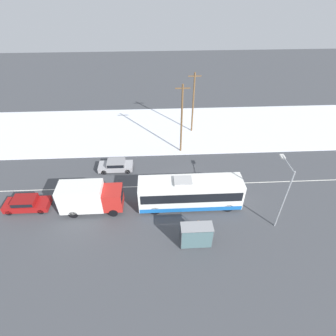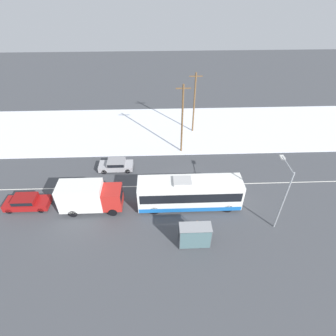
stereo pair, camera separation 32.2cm
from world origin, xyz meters
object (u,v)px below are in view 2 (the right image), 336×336
utility_pole_snowlot (194,103)px  city_bus (190,193)px  box_truck (89,196)px  pedestrian_at_stop (197,226)px  streetlamp (284,190)px  sedan_car (116,165)px  utility_pole_roadside (182,119)px  parked_car_near_truck (27,202)px  bus_shelter (195,235)px

utility_pole_snowlot → city_bus: bearing=-97.8°
box_truck → pedestrian_at_stop: (10.56, -3.67, -0.68)m
city_bus → pedestrian_at_stop: (0.32, -3.85, -0.59)m
city_bus → streetlamp: (8.05, -2.70, 2.70)m
city_bus → sedan_car: 10.63m
utility_pole_roadside → box_truck: bearing=-134.7°
box_truck → utility_pole_roadside: 14.84m
parked_car_near_truck → streetlamp: (25.02, -2.98, 3.60)m
parked_car_near_truck → sedan_car: bearing=35.7°
utility_pole_snowlot → pedestrian_at_stop: bearing=-95.3°
sedan_car → bus_shelter: (8.38, -11.67, 0.93)m
sedan_car → parked_car_near_truck: parked_car_near_truck is taller
city_bus → parked_car_near_truck: (-16.97, 0.28, -0.90)m
bus_shelter → city_bus: bearing=89.7°
parked_car_near_truck → utility_pole_roadside: utility_pole_roadside is taller
city_bus → parked_car_near_truck: bearing=179.1°
pedestrian_at_stop → utility_pole_snowlot: bearing=84.7°
pedestrian_at_stop → bus_shelter: size_ratio=0.63×
parked_car_near_truck → utility_pole_roadside: (16.94, 9.87, 4.09)m
city_bus → sedan_car: city_bus is taller
parked_car_near_truck → pedestrian_at_stop: size_ratio=2.52×
streetlamp → utility_pole_roadside: bearing=122.2°
sedan_car → streetlamp: streetlamp is taller
streetlamp → utility_pole_snowlot: utility_pole_snowlot is taller
streetlamp → sedan_car: bearing=151.0°
box_truck → city_bus: bearing=1.0°
city_bus → pedestrian_at_stop: city_bus is taller
box_truck → bus_shelter: box_truck is taller
sedan_car → parked_car_near_truck: 10.55m
utility_pole_roadside → sedan_car: bearing=-156.1°
city_bus → box_truck: city_bus is taller
city_bus → utility_pole_roadside: (-0.04, 10.14, 3.20)m
parked_car_near_truck → utility_pole_roadside: 20.03m
bus_shelter → utility_pole_snowlot: (2.16, 20.78, 2.99)m
box_truck → utility_pole_snowlot: size_ratio=0.70×
streetlamp → utility_pole_snowlot: 19.18m
city_bus → pedestrian_at_stop: size_ratio=5.92×
parked_car_near_truck → bus_shelter: (16.95, -5.52, 0.88)m
sedan_car → pedestrian_at_stop: 13.49m
bus_shelter → pedestrian_at_stop: bearing=76.0°
bus_shelter → utility_pole_roadside: utility_pole_roadside is taller
bus_shelter → utility_pole_roadside: 15.72m
bus_shelter → streetlamp: (8.07, 2.54, 2.71)m
city_bus → utility_pole_roadside: bearing=90.2°
bus_shelter → utility_pole_roadside: size_ratio=0.30×
pedestrian_at_stop → utility_pole_snowlot: (1.81, 19.39, 3.57)m
box_truck → utility_pole_snowlot: (12.37, 15.72, 2.89)m
pedestrian_at_stop → bus_shelter: bearing=-104.0°
box_truck → bus_shelter: size_ratio=2.22×
sedan_car → utility_pole_snowlot: (10.53, 9.11, 3.93)m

